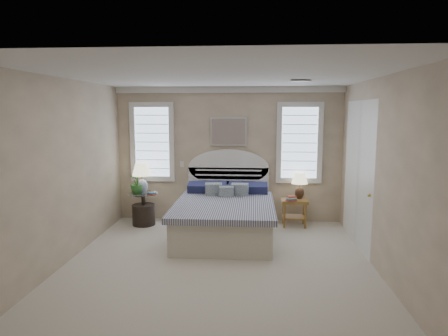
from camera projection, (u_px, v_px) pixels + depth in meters
floor at (218, 267)px, 5.76m from camera, size 4.50×5.00×0.01m
ceiling at (217, 76)px, 5.37m from camera, size 4.50×5.00×0.01m
wall_back at (229, 155)px, 8.03m from camera, size 4.50×0.02×2.70m
wall_left at (62, 173)px, 5.73m from camera, size 0.02×5.00×2.70m
wall_right at (383, 176)px, 5.40m from camera, size 0.02×5.00×2.70m
crown_molding at (229, 90)px, 7.81m from camera, size 4.50×0.08×0.12m
hvac_vent at (300, 81)px, 6.08m from camera, size 0.30×0.20×0.02m
switch_plate at (182, 164)px, 8.12m from camera, size 0.08×0.01×0.12m
window_left at (152, 142)px, 8.09m from camera, size 0.90×0.06×1.60m
window_right at (299, 143)px, 7.88m from camera, size 0.90×0.06×1.60m
painting at (229, 131)px, 7.93m from camera, size 0.74×0.04×0.58m
closet_door at (358, 173)px, 6.61m from camera, size 0.02×1.80×2.40m
bed at (225, 215)px, 7.14m from camera, size 1.72×2.28×1.47m
side_table_left at (144, 205)px, 7.85m from camera, size 0.56×0.56×0.63m
nightstand_right at (294, 207)px, 7.73m from camera, size 0.50×0.40×0.53m
floor_pot at (144, 215)px, 7.84m from camera, size 0.55×0.55×0.40m
lamp_left at (142, 175)px, 7.77m from camera, size 0.47×0.47×0.60m
lamp_right at (300, 183)px, 7.75m from camera, size 0.33×0.33×0.51m
potted_plant at (137, 182)px, 7.71m from camera, size 0.31×0.31×0.45m
books_left at (152, 194)px, 7.66m from camera, size 0.19×0.16×0.04m
books_right at (291, 199)px, 7.56m from camera, size 0.22×0.19×0.10m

